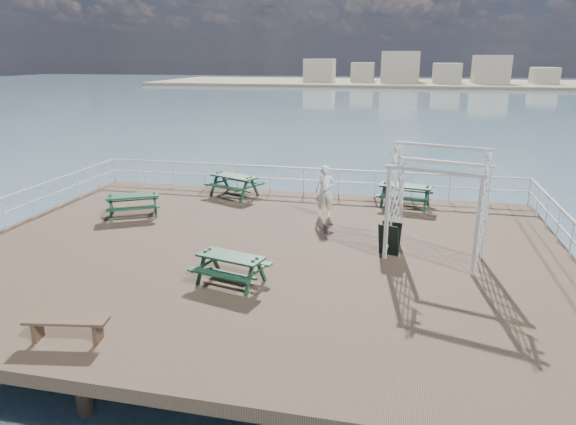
% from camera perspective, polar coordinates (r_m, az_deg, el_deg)
% --- Properties ---
extents(ground, '(18.00, 14.00, 0.30)m').
position_cam_1_polar(ground, '(15.48, -3.08, -4.65)').
color(ground, brown).
rests_on(ground, ground).
extents(sea_backdrop, '(300.00, 300.00, 9.20)m').
position_cam_1_polar(sea_backdrop, '(148.27, 16.49, 13.99)').
color(sea_backdrop, '#466576').
rests_on(sea_backdrop, ground).
extents(railing, '(17.77, 13.76, 1.10)m').
position_cam_1_polar(railing, '(17.53, -1.09, 1.50)').
color(railing, silver).
rests_on(railing, ground).
extents(picnic_table_a, '(2.30, 2.16, 0.89)m').
position_cam_1_polar(picnic_table_a, '(19.29, -16.85, 1.27)').
color(picnic_table_a, '#163D21').
rests_on(picnic_table_a, ground).
extents(picnic_table_b, '(2.43, 2.23, 0.96)m').
position_cam_1_polar(picnic_table_b, '(21.33, -6.00, 3.50)').
color(picnic_table_b, '#163D21').
rests_on(picnic_table_b, ground).
extents(picnic_table_c, '(2.16, 1.85, 0.94)m').
position_cam_1_polar(picnic_table_c, '(20.16, 12.94, 2.34)').
color(picnic_table_c, '#163D21').
rests_on(picnic_table_c, ground).
extents(picnic_table_d, '(1.99, 1.75, 0.83)m').
position_cam_1_polar(picnic_table_d, '(13.14, -6.37, -5.58)').
color(picnic_table_d, '#163D21').
rests_on(picnic_table_d, ground).
extents(flat_bench_far, '(1.72, 0.68, 0.48)m').
position_cam_1_polar(flat_bench_far, '(11.51, -23.38, -11.36)').
color(flat_bench_far, brown).
rests_on(flat_bench_far, ground).
extents(trellis_arbor, '(2.92, 2.07, 3.27)m').
position_cam_1_polar(trellis_arbor, '(14.86, 16.18, 0.29)').
color(trellis_arbor, silver).
rests_on(trellis_arbor, ground).
extents(sandwich_board, '(0.68, 0.58, 0.96)m').
position_cam_1_polar(sandwich_board, '(15.16, 11.21, -2.95)').
color(sandwich_board, black).
rests_on(sandwich_board, ground).
extents(person, '(0.71, 0.49, 1.86)m').
position_cam_1_polar(person, '(18.35, 4.14, 2.36)').
color(person, white).
rests_on(person, ground).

